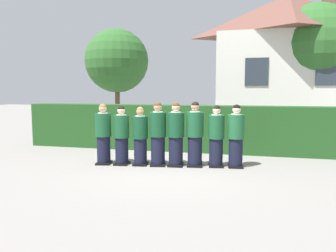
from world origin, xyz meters
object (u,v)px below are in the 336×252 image
object	(u,v)px
student_front_row_1	(122,137)
student_front_row_6	(216,137)
student_front_row_5	(195,135)
student_front_row_7	(236,137)
student_front_row_4	(176,136)
student_front_row_0	(103,135)
student_front_row_2	(140,137)
student_front_row_3	(158,135)

from	to	relation	value
student_front_row_1	student_front_row_6	size ratio (longest dim) A/B	0.99
student_front_row_1	student_front_row_5	bearing A→B (deg)	8.44
student_front_row_7	student_front_row_4	bearing A→B (deg)	-171.33
student_front_row_5	student_front_row_1	bearing A→B (deg)	-171.56
student_front_row_0	student_front_row_5	xyz separation A→B (m)	(2.43, 0.34, 0.03)
student_front_row_1	student_front_row_7	bearing A→B (deg)	8.08
student_front_row_2	student_front_row_5	bearing A→B (deg)	9.08
student_front_row_2	student_front_row_4	size ratio (longest dim) A/B	0.93
student_front_row_0	student_front_row_2	xyz separation A→B (m)	(1.01, 0.11, -0.04)
student_front_row_1	student_front_row_7	xyz separation A→B (m)	(2.98, 0.42, 0.02)
student_front_row_2	student_front_row_6	xyz separation A→B (m)	(1.97, 0.31, 0.03)
student_front_row_1	student_front_row_6	world-z (taller)	student_front_row_6
student_front_row_5	student_front_row_2	bearing A→B (deg)	-170.92
student_front_row_0	student_front_row_7	xyz separation A→B (m)	(3.48, 0.48, -0.00)
student_front_row_6	student_front_row_3	bearing A→B (deg)	-170.96
student_front_row_0	student_front_row_2	bearing A→B (deg)	6.44
student_front_row_0	student_front_row_3	size ratio (longest dim) A/B	0.97
student_front_row_3	student_front_row_6	size ratio (longest dim) A/B	1.05
student_front_row_5	student_front_row_7	world-z (taller)	student_front_row_5
student_front_row_1	student_front_row_7	size ratio (longest dim) A/B	0.97
student_front_row_3	student_front_row_5	world-z (taller)	student_front_row_5
student_front_row_5	student_front_row_6	bearing A→B (deg)	8.42
student_front_row_2	student_front_row_7	xyz separation A→B (m)	(2.47, 0.36, 0.04)
student_front_row_2	student_front_row_1	bearing A→B (deg)	-173.36
student_front_row_4	student_front_row_5	size ratio (longest dim) A/B	0.99
student_front_row_1	student_front_row_6	distance (m)	2.50
student_front_row_3	student_front_row_4	xyz separation A→B (m)	(0.47, 0.06, -0.00)
student_front_row_1	student_front_row_5	world-z (taller)	student_front_row_5
student_front_row_3	student_front_row_5	xyz separation A→B (m)	(0.96, 0.16, 0.01)
student_front_row_4	student_front_row_3	bearing A→B (deg)	-172.68
student_front_row_3	student_front_row_5	distance (m)	0.98
student_front_row_2	student_front_row_5	world-z (taller)	student_front_row_5
student_front_row_3	student_front_row_7	size ratio (longest dim) A/B	1.03
student_front_row_0	student_front_row_4	bearing A→B (deg)	7.13
student_front_row_2	student_front_row_6	size ratio (longest dim) A/B	0.97
student_front_row_3	student_front_row_0	bearing A→B (deg)	-172.93
student_front_row_3	student_front_row_5	bearing A→B (deg)	9.38
student_front_row_2	student_front_row_6	world-z (taller)	student_front_row_6
student_front_row_1	student_front_row_2	size ratio (longest dim) A/B	1.02
student_front_row_1	student_front_row_2	bearing A→B (deg)	6.64
student_front_row_4	student_front_row_7	bearing A→B (deg)	8.67
student_front_row_1	student_front_row_3	distance (m)	0.98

